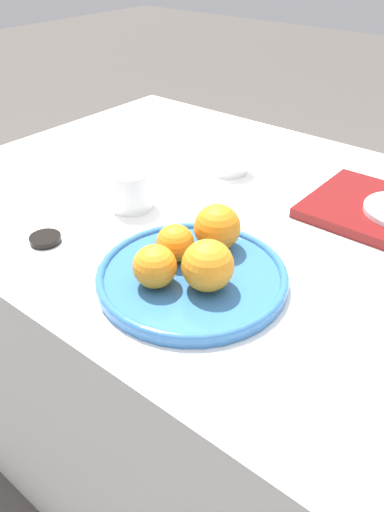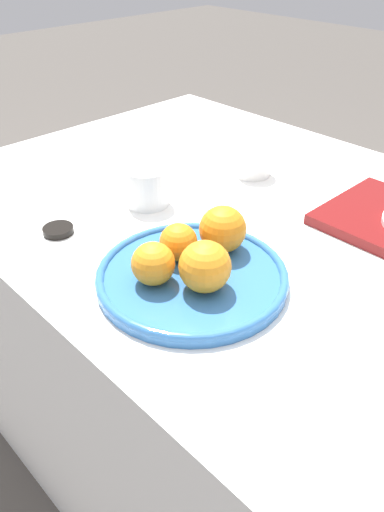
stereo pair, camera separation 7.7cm
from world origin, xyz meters
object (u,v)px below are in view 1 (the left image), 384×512
Objects in this scene: orange_1 at (208,266)px; orange_3 at (175,243)px; soy_dish at (45,239)px; orange_0 at (155,266)px; cup_0 at (230,159)px; cup_1 at (130,189)px; orange_2 at (217,227)px; fruit_platter at (192,276)px.

orange_3 is (-0.09, 0.03, -0.01)m from orange_1.
orange_0 is at bearing 4.01° from soy_dish.
orange_3 reaches higher than cup_0.
orange_1 is 0.91× the size of cup_1.
cup_0 is at bearing 79.66° from soy_dish.
orange_2 is 0.90× the size of cup_1.
soy_dish is at bearing -175.99° from orange_0.
fruit_platter is 4.89× the size of orange_3.
orange_3 is 0.39m from cup_0.
soy_dish is at bearing -165.11° from fruit_platter.
orange_0 reaches higher than soy_dish.
orange_2 reaches higher than cup_1.
cup_1 is (-0.24, 0.03, -0.02)m from orange_2.
orange_2 is at bearing 65.94° from orange_3.
orange_2 is at bearing 31.28° from soy_dish.
orange_1 is (0.07, 0.05, 0.01)m from orange_0.
orange_2 reaches higher than orange_3.
orange_2 is 0.97× the size of cup_0.
orange_0 is 0.14m from orange_2.
orange_1 is at bearing -23.84° from cup_1.
orange_3 is 0.25m from soy_dish.
orange_3 is 0.71× the size of cup_1.
orange_2 is 1.27× the size of orange_3.
cup_1 is (-0.21, 0.10, -0.01)m from orange_3.
orange_2 is at bearing 119.54° from orange_1.
fruit_platter is 0.28m from cup_1.
orange_1 is 0.33m from soy_dish.
cup_1 is 0.20m from soy_dish.
orange_1 is 1.27× the size of orange_3.
orange_2 reaches higher than soy_dish.
orange_2 reaches higher than fruit_platter.
soy_dish is (-0.08, -0.45, -0.03)m from cup_0.
orange_3 is at bearing 106.45° from orange_0.
orange_1 is at bearing -60.46° from orange_2.
orange_1 reaches higher than orange_3.
orange_1 is at bearing -58.75° from cup_0.
orange_0 reaches higher than cup_1.
fruit_platter is 0.06m from orange_1.
orange_1 reaches higher than cup_1.
cup_0 reaches higher than fruit_platter.
cup_0 is 0.27m from cup_1.
orange_1 is at bearing 11.17° from soy_dish.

